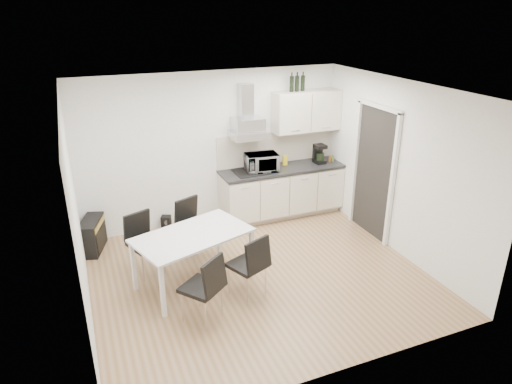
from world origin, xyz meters
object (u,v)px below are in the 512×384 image
(chair_far_right, at_px, (195,228))
(dining_table, at_px, (193,239))
(floor_speaker, at_px, (166,223))
(chair_near_right, at_px, (247,265))
(chair_near_left, at_px, (201,288))
(guitar_amp, at_px, (92,235))
(chair_far_left, at_px, (146,245))
(kitchenette, at_px, (283,171))

(chair_far_right, bearing_deg, dining_table, 50.93)
(chair_far_right, distance_m, floor_speaker, 1.05)
(chair_far_right, height_order, chair_near_right, same)
(dining_table, relative_size, chair_near_left, 1.92)
(floor_speaker, bearing_deg, guitar_amp, -144.88)
(chair_far_right, relative_size, chair_near_left, 1.00)
(chair_near_right, bearing_deg, chair_far_right, 81.50)
(chair_far_left, bearing_deg, chair_near_right, 115.31)
(dining_table, xyz_separation_m, guitar_amp, (-1.22, 1.48, -0.42))
(chair_far_left, xyz_separation_m, floor_speaker, (0.52, 1.21, -0.31))
(chair_far_right, distance_m, chair_near_left, 1.59)
(kitchenette, distance_m, chair_near_left, 3.25)
(chair_far_right, xyz_separation_m, chair_near_left, (-0.35, -1.56, 0.00))
(chair_far_left, xyz_separation_m, chair_near_right, (1.12, -1.05, 0.00))
(chair_far_right, height_order, chair_near_left, same)
(chair_near_left, relative_size, guitar_amp, 1.31)
(chair_near_left, relative_size, floor_speaker, 3.39)
(chair_far_left, relative_size, guitar_amp, 1.31)
(chair_far_left, height_order, chair_near_left, same)
(dining_table, height_order, chair_far_right, chair_far_right)
(chair_far_left, bearing_deg, dining_table, 115.15)
(kitchenette, height_order, floor_speaker, kitchenette)
(chair_near_left, xyz_separation_m, guitar_amp, (-1.10, 2.28, -0.18))
(chair_far_right, distance_m, chair_near_right, 1.33)
(kitchenette, height_order, dining_table, kitchenette)
(chair_far_left, height_order, chair_near_right, same)
(chair_near_left, bearing_deg, floor_speaker, 49.91)
(dining_table, bearing_deg, chair_near_right, -61.39)
(kitchenette, xyz_separation_m, dining_table, (-2.07, -1.56, -0.15))
(chair_far_left, xyz_separation_m, guitar_amp, (-0.67, 0.96, -0.18))
(dining_table, height_order, guitar_amp, dining_table)
(chair_far_right, xyz_separation_m, floor_speaker, (-0.25, 0.97, -0.31))
(chair_far_right, height_order, floor_speaker, chair_far_right)
(dining_table, distance_m, chair_near_right, 0.81)
(kitchenette, height_order, chair_far_left, kitchenette)
(chair_far_left, height_order, floor_speaker, chair_far_left)
(kitchenette, xyz_separation_m, chair_near_left, (-2.19, -2.36, -0.39))
(chair_near_left, bearing_deg, chair_far_right, 39.51)
(chair_far_left, xyz_separation_m, chair_near_left, (0.43, -1.32, 0.00))
(guitar_amp, bearing_deg, chair_far_left, -36.52)
(kitchenette, distance_m, chair_near_right, 2.61)
(chair_far_right, bearing_deg, kitchenette, -179.05)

